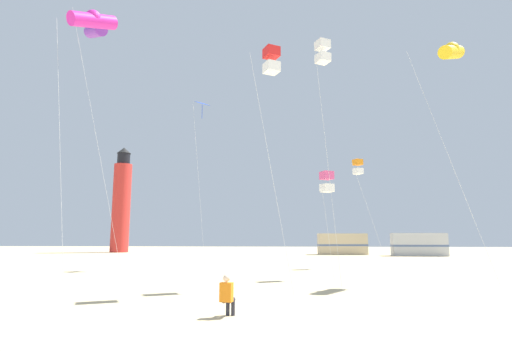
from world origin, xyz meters
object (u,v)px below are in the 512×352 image
(kite_flyer_standing, at_px, (227,294))
(kite_box_white, at_px, (323,52))
(kite_tube_gold, at_px, (452,52))
(kite_box_orange, at_px, (358,167))
(kite_tube_magenta, at_px, (93,20))
(kite_diamond_blue, at_px, (202,111))
(kite_box_rainbow, at_px, (327,182))
(kite_box_scarlet, at_px, (271,61))
(kite_tube_violet, at_px, (96,30))
(rv_van_tan, at_px, (342,244))
(rv_van_silver, at_px, (419,245))
(lighthouse_distant, at_px, (121,202))

(kite_flyer_standing, distance_m, kite_box_white, 13.61)
(kite_tube_gold, distance_m, kite_box_orange, 11.62)
(kite_tube_magenta, bearing_deg, kite_diamond_blue, 76.25)
(kite_flyer_standing, height_order, kite_box_rainbow, kite_box_rainbow)
(kite_box_rainbow, distance_m, kite_box_scarlet, 7.79)
(kite_tube_violet, xyz_separation_m, rv_van_tan, (17.81, 34.94, -12.57))
(kite_tube_violet, height_order, kite_tube_magenta, kite_tube_violet)
(rv_van_silver, bearing_deg, kite_box_scarlet, -111.53)
(kite_box_white, height_order, rv_van_tan, kite_box_white)
(kite_diamond_blue, bearing_deg, kite_box_rainbow, -38.47)
(kite_tube_gold, height_order, rv_van_silver, kite_tube_gold)
(rv_van_tan, bearing_deg, kite_box_rainbow, -101.35)
(kite_box_scarlet, distance_m, kite_tube_magenta, 9.33)
(kite_box_white, bearing_deg, kite_box_scarlet, -133.84)
(lighthouse_distant, xyz_separation_m, rv_van_tan, (33.79, -6.12, -6.45))
(kite_tube_gold, bearing_deg, lighthouse_distant, 130.88)
(kite_tube_magenta, xyz_separation_m, lighthouse_distant, (-17.47, 44.10, -4.93))
(lighthouse_distant, xyz_separation_m, rv_van_silver, (42.74, -9.58, -6.45))
(rv_van_silver, bearing_deg, kite_tube_gold, -99.57)
(kite_tube_magenta, height_order, rv_van_tan, kite_tube_magenta)
(kite_diamond_blue, height_order, kite_tube_magenta, kite_tube_magenta)
(kite_flyer_standing, height_order, rv_van_tan, rv_van_tan)
(kite_flyer_standing, xyz_separation_m, rv_van_silver, (17.50, 40.57, 0.78))
(kite_tube_gold, height_order, lighthouse_distant, lighthouse_distant)
(kite_tube_violet, relative_size, kite_box_scarlet, 1.41)
(kite_flyer_standing, bearing_deg, kite_box_rainbow, -98.30)
(kite_flyer_standing, xyz_separation_m, kite_box_orange, (6.93, 19.40, 6.97))
(kite_flyer_standing, bearing_deg, rv_van_tan, -89.91)
(kite_box_white, height_order, kite_box_scarlet, kite_box_white)
(lighthouse_distant, bearing_deg, kite_tube_violet, -68.73)
(kite_diamond_blue, height_order, kite_box_white, kite_diamond_blue)
(rv_van_tan, bearing_deg, rv_van_silver, -24.34)
(kite_flyer_standing, bearing_deg, kite_tube_gold, -127.36)
(kite_box_scarlet, bearing_deg, rv_van_silver, 65.12)
(kite_diamond_blue, relative_size, kite_tube_magenta, 0.94)
(kite_tube_violet, bearing_deg, kite_box_scarlet, -21.38)
(rv_van_tan, bearing_deg, kite_tube_gold, -90.36)
(kite_flyer_standing, relative_size, kite_box_orange, 0.14)
(kite_box_orange, relative_size, rv_van_silver, 1.24)
(kite_tube_violet, xyz_separation_m, lighthouse_distant, (-15.98, 41.06, -6.12))
(kite_box_white, bearing_deg, kite_tube_violet, 173.35)
(kite_flyer_standing, xyz_separation_m, kite_box_rainbow, (3.78, 10.74, 4.63))
(kite_tube_violet, bearing_deg, kite_flyer_standing, -44.49)
(kite_flyer_standing, relative_size, kite_tube_gold, 0.09)
(kite_box_orange, bearing_deg, kite_box_white, -106.36)
(lighthouse_distant, distance_m, rv_van_silver, 44.27)
(kite_flyer_standing, xyz_separation_m, kite_tube_magenta, (-7.78, 6.05, 12.15))
(kite_tube_gold, xyz_separation_m, kite_tube_violet, (-19.54, -0.02, 2.13))
(kite_tube_magenta, xyz_separation_m, kite_box_orange, (14.71, 13.35, -5.18))
(kite_flyer_standing, distance_m, rv_van_silver, 44.19)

